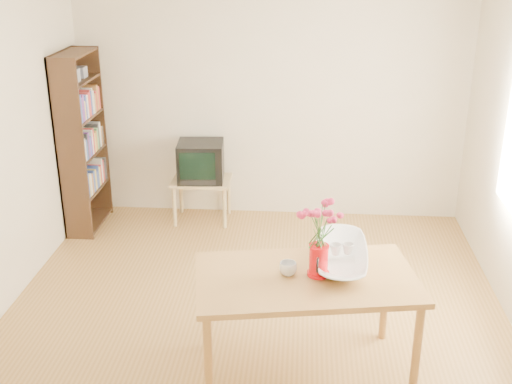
# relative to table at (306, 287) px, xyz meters

# --- Properties ---
(room) EXTENTS (4.50, 4.50, 4.50)m
(room) POSITION_rel_table_xyz_m (-0.36, 0.53, 0.63)
(room) COLOR olive
(room) RESTS_ON ground
(table) EXTENTS (1.55, 1.05, 0.75)m
(table) POSITION_rel_table_xyz_m (0.00, 0.00, 0.00)
(table) COLOR #A06F36
(table) RESTS_ON ground
(tv_stand) EXTENTS (0.60, 0.45, 0.46)m
(tv_stand) POSITION_rel_table_xyz_m (-1.09, 2.50, -0.28)
(tv_stand) COLOR tan
(tv_stand) RESTS_ON ground
(bookshelf) EXTENTS (0.28, 0.70, 1.80)m
(bookshelf) POSITION_rel_table_xyz_m (-2.24, 2.28, 0.17)
(bookshelf) COLOR black
(bookshelf) RESTS_ON ground
(pitcher) EXTENTS (0.14, 0.22, 0.22)m
(pitcher) POSITION_rel_table_xyz_m (0.08, 0.02, 0.18)
(pitcher) COLOR red
(pitcher) RESTS_ON table
(flowers) EXTENTS (0.25, 0.25, 0.35)m
(flowers) POSITION_rel_table_xyz_m (0.08, 0.02, 0.46)
(flowers) COLOR #C72F5C
(flowers) RESTS_ON pitcher
(mug) EXTENTS (0.16, 0.16, 0.09)m
(mug) POSITION_rel_table_xyz_m (-0.12, 0.01, 0.13)
(mug) COLOR white
(mug) RESTS_ON table
(bowl) EXTENTS (0.55, 0.55, 0.50)m
(bowl) POSITION_rel_table_xyz_m (0.23, 0.23, 0.33)
(bowl) COLOR white
(bowl) RESTS_ON table
(teacup_a) EXTENTS (0.08, 0.08, 0.06)m
(teacup_a) POSITION_rel_table_xyz_m (0.19, 0.23, 0.28)
(teacup_a) COLOR white
(teacup_a) RESTS_ON bowl
(teacup_b) EXTENTS (0.08, 0.08, 0.06)m
(teacup_b) POSITION_rel_table_xyz_m (0.28, 0.25, 0.28)
(teacup_b) COLOR white
(teacup_b) RESTS_ON bowl
(television) EXTENTS (0.49, 0.46, 0.40)m
(television) POSITION_rel_table_xyz_m (-1.09, 2.51, -0.01)
(television) COLOR black
(television) RESTS_ON tv_stand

